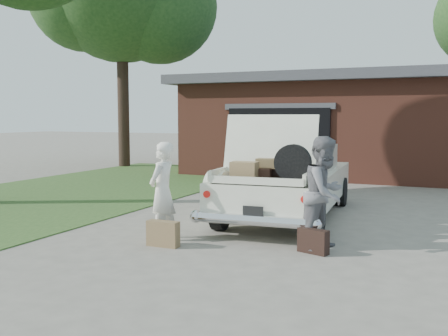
% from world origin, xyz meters
% --- Properties ---
extents(ground, '(90.00, 90.00, 0.00)m').
position_xyz_m(ground, '(0.00, 0.00, 0.00)').
color(ground, gray).
rests_on(ground, ground).
extents(grass_strip, '(6.00, 16.00, 0.02)m').
position_xyz_m(grass_strip, '(-5.50, 3.00, 0.01)').
color(grass_strip, '#2D4C1E').
rests_on(grass_strip, ground).
extents(house, '(12.80, 7.80, 3.30)m').
position_xyz_m(house, '(0.98, 11.47, 1.67)').
color(house, brown).
rests_on(house, ground).
extents(sedan, '(2.25, 4.98, 1.98)m').
position_xyz_m(sedan, '(0.54, 2.42, 0.71)').
color(sedan, white).
rests_on(sedan, ground).
extents(woman_left, '(0.39, 0.58, 1.55)m').
position_xyz_m(woman_left, '(-0.71, -0.20, 0.78)').
color(woman_left, white).
rests_on(woman_left, ground).
extents(woman_right, '(0.84, 0.96, 1.67)m').
position_xyz_m(woman_right, '(1.78, 0.25, 0.83)').
color(woman_right, slate).
rests_on(woman_right, ground).
extents(suitcase_left, '(0.50, 0.16, 0.39)m').
position_xyz_m(suitcase_left, '(-0.47, -0.60, 0.19)').
color(suitcase_left, olive).
rests_on(suitcase_left, ground).
extents(suitcase_right, '(0.48, 0.28, 0.35)m').
position_xyz_m(suitcase_right, '(1.70, -0.06, 0.18)').
color(suitcase_right, black).
rests_on(suitcase_right, ground).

